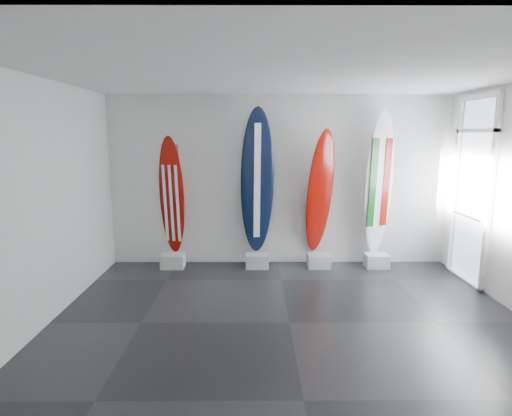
{
  "coord_description": "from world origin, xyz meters",
  "views": [
    {
      "loc": [
        -0.44,
        -4.85,
        2.33
      ],
      "look_at": [
        -0.41,
        1.4,
        1.21
      ],
      "focal_mm": 29.09,
      "sensor_mm": 36.0,
      "label": 1
    }
  ],
  "objects_px": {
    "surfboard_usa": "(172,196)",
    "surfboard_swiss": "(320,192)",
    "surfboard_navy": "(257,182)",
    "surfboard_italy": "(379,183)"
  },
  "relations": [
    {
      "from": "surfboard_usa",
      "to": "surfboard_swiss",
      "type": "distance_m",
      "value": 2.58
    },
    {
      "from": "surfboard_navy",
      "to": "surfboard_italy",
      "type": "relative_size",
      "value": 1.02
    },
    {
      "from": "surfboard_navy",
      "to": "surfboard_italy",
      "type": "height_order",
      "value": "surfboard_navy"
    },
    {
      "from": "surfboard_usa",
      "to": "surfboard_italy",
      "type": "xyz_separation_m",
      "value": [
        3.6,
        0.0,
        0.22
      ]
    },
    {
      "from": "surfboard_swiss",
      "to": "surfboard_italy",
      "type": "height_order",
      "value": "surfboard_italy"
    },
    {
      "from": "surfboard_usa",
      "to": "surfboard_navy",
      "type": "relative_size",
      "value": 0.81
    },
    {
      "from": "surfboard_usa",
      "to": "surfboard_navy",
      "type": "distance_m",
      "value": 1.51
    },
    {
      "from": "surfboard_usa",
      "to": "surfboard_swiss",
      "type": "bearing_deg",
      "value": 15.43
    },
    {
      "from": "surfboard_italy",
      "to": "surfboard_navy",
      "type": "bearing_deg",
      "value": 159.98
    },
    {
      "from": "surfboard_swiss",
      "to": "surfboard_italy",
      "type": "relative_size",
      "value": 0.88
    }
  ]
}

